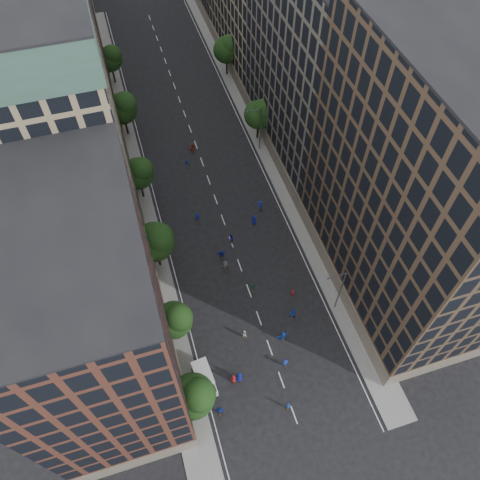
{
  "coord_description": "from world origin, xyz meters",
  "views": [
    {
      "loc": [
        -10.93,
        -13.22,
        58.35
      ],
      "look_at": [
        0.98,
        25.54,
        2.0
      ],
      "focal_mm": 35.0,
      "sensor_mm": 36.0,
      "label": 1
    }
  ],
  "objects": [
    {
      "name": "skater_5",
      "position": [
        2.02,
        9.66,
        0.94
      ],
      "size": [
        1.81,
        0.79,
        1.89
      ],
      "primitive_type": "imported",
      "rotation": [
        0.0,
        0.0,
        3.28
      ],
      "color": "blue",
      "rests_on": "ground"
    },
    {
      "name": "skater_15",
      "position": [
        6.3,
        31.92,
        0.84
      ],
      "size": [
        1.24,
        0.97,
        1.69
      ],
      "primitive_type": "imported",
      "rotation": [
        0.0,
        0.0,
        3.5
      ],
      "color": "#151FAD",
      "rests_on": "ground"
    },
    {
      "name": "bldg_left_b",
      "position": [
        -19.0,
        35.0,
        17.0
      ],
      "size": [
        14.0,
        26.0,
        34.0
      ],
      "primitive_type": "cube",
      "color": "#988663",
      "rests_on": "ground"
    },
    {
      "name": "cargo_van",
      "position": [
        -9.31,
        7.1,
        1.28
      ],
      "size": [
        2.53,
        4.72,
        2.43
      ],
      "rotation": [
        0.0,
        0.0,
        0.09
      ],
      "color": "silver",
      "rests_on": "ground"
    },
    {
      "name": "streetlamp_near",
      "position": [
        10.37,
        12.0,
        5.17
      ],
      "size": [
        2.64,
        0.22,
        9.06
      ],
      "color": "#595B60",
      "rests_on": "ground"
    },
    {
      "name": "tree_left_5",
      "position": [
        -11.02,
        71.86,
        5.68
      ],
      "size": [
        4.8,
        4.8,
        8.33
      ],
      "color": "black",
      "rests_on": "ground"
    },
    {
      "name": "skater_7",
      "position": [
        5.64,
        15.48,
        0.78
      ],
      "size": [
        0.58,
        0.39,
        1.57
      ],
      "primitive_type": "imported",
      "rotation": [
        0.0,
        0.0,
        3.16
      ],
      "color": "#A81C27",
      "rests_on": "ground"
    },
    {
      "name": "skater_4",
      "position": [
        -8.5,
        2.87,
        0.97
      ],
      "size": [
        1.22,
        0.81,
        1.93
      ],
      "primitive_type": "imported",
      "rotation": [
        0.0,
        0.0,
        2.82
      ],
      "color": "#132E9B",
      "rests_on": "ground"
    },
    {
      "name": "tree_right_a",
      "position": [
        11.38,
        47.85,
        5.63
      ],
      "size": [
        5.0,
        5.0,
        8.39
      ],
      "color": "black",
      "rests_on": "ground"
    },
    {
      "name": "skater_3",
      "position": [
        1.04,
        6.19,
        0.76
      ],
      "size": [
        1.06,
        0.72,
        1.52
      ],
      "primitive_type": "imported",
      "rotation": [
        0.0,
        0.0,
        3.31
      ],
      "color": "#1637B4",
      "rests_on": "ground"
    },
    {
      "name": "tree_left_2",
      "position": [
        -10.99,
        25.83,
        6.36
      ],
      "size": [
        5.6,
        5.6,
        9.45
      ],
      "color": "black",
      "rests_on": "ground"
    },
    {
      "name": "skater_10",
      "position": [
        0.48,
        17.93,
        0.82
      ],
      "size": [
        0.99,
        0.46,
        1.65
      ],
      "primitive_type": "imported",
      "rotation": [
        0.0,
        0.0,
        3.21
      ],
      "color": "#1C603B",
      "rests_on": "ground"
    },
    {
      "name": "tree_left_1",
      "position": [
        -11.02,
        13.86,
        5.55
      ],
      "size": [
        4.8,
        4.8,
        8.21
      ],
      "color": "black",
      "rests_on": "ground"
    },
    {
      "name": "tree_left_0",
      "position": [
        -11.01,
        3.85,
        5.96
      ],
      "size": [
        5.2,
        5.2,
        8.83
      ],
      "color": "black",
      "rests_on": "ground"
    },
    {
      "name": "bldg_right_b",
      "position": [
        19.0,
        44.0,
        16.5
      ],
      "size": [
        14.0,
        28.0,
        33.0
      ],
      "primitive_type": "cube",
      "color": "#5D564C",
      "rests_on": "ground"
    },
    {
      "name": "skater_6",
      "position": [
        -5.84,
        6.13,
        0.85
      ],
      "size": [
        0.94,
        0.74,
        1.69
      ],
      "primitive_type": "imported",
      "rotation": [
        0.0,
        0.0,
        2.87
      ],
      "color": "maroon",
      "rests_on": "ground"
    },
    {
      "name": "tree_left_3",
      "position": [
        -11.02,
        39.85,
        5.82
      ],
      "size": [
        5.0,
        5.0,
        8.58
      ],
      "color": "black",
      "rests_on": "ground"
    },
    {
      "name": "bldg_left_c",
      "position": [
        -19.0,
        58.0,
        14.0
      ],
      "size": [
        14.0,
        20.0,
        28.0
      ],
      "primitive_type": "cube",
      "color": "#512A1F",
      "rests_on": "ground"
    },
    {
      "name": "tree_left_4",
      "position": [
        -11.0,
        55.84,
        6.1
      ],
      "size": [
        5.4,
        5.4,
        9.08
      ],
      "color": "black",
      "rests_on": "ground"
    },
    {
      "name": "tree_right_b",
      "position": [
        11.39,
        67.85,
        5.96
      ],
      "size": [
        5.2,
        5.2,
        8.83
      ],
      "color": "black",
      "rests_on": "ground"
    },
    {
      "name": "skater_12",
      "position": [
        4.41,
        29.33,
        0.93
      ],
      "size": [
        1.06,
        0.88,
        1.87
      ],
      "primitive_type": "imported",
      "rotation": [
        0.0,
        0.0,
        3.51
      ],
      "color": "#131D9C",
      "rests_on": "ground"
    },
    {
      "name": "sidewalk_left",
      "position": [
        -12.0,
        47.5,
        0.07
      ],
      "size": [
        4.0,
        105.0,
        0.15
      ],
      "primitive_type": "cube",
      "color": "slate",
      "rests_on": "ground"
    },
    {
      "name": "skater_14",
      "position": [
        -0.05,
        27.07,
        0.8
      ],
      "size": [
        0.94,
        0.84,
        1.6
      ],
      "primitive_type": "imported",
      "rotation": [
        0.0,
        0.0,
        3.49
      ],
      "color": "#1717BE",
      "rests_on": "ground"
    },
    {
      "name": "skater_11",
      "position": [
        -2.13,
        24.7,
        0.78
      ],
      "size": [
        1.47,
        0.57,
        1.55
      ],
      "primitive_type": "imported",
      "rotation": [
        0.0,
        0.0,
        3.07
      ],
      "color": "#13219C",
      "rests_on": "ground"
    },
    {
      "name": "ground",
      "position": [
        0.0,
        40.0,
        0.0
      ],
      "size": [
        240.0,
        240.0,
        0.0
      ],
      "primitive_type": "plane",
      "color": "black",
      "rests_on": "ground"
    },
    {
      "name": "skater_9",
      "position": [
        -2.19,
        22.49,
        0.93
      ],
      "size": [
        1.26,
        0.8,
        1.85
      ],
      "primitive_type": "imported",
      "rotation": [
        0.0,
        0.0,
        3.04
      ],
      "color": "#404145",
      "rests_on": "ground"
    },
    {
      "name": "skater_1",
      "position": [
        -0.49,
        1.0,
        0.78
      ],
      "size": [
        0.65,
        0.53,
        1.55
      ],
      "primitive_type": "imported",
      "rotation": [
        0.0,
        0.0,
        2.82
      ],
      "color": "#133E9C",
      "rests_on": "ground"
    },
    {
      "name": "bldg_left_a",
      "position": [
        -19.0,
        11.0,
        15.0
      ],
      "size": [
        14.0,
        22.0,
        30.0
      ],
      "primitive_type": "cube",
      "color": "#512A1F",
      "rests_on": "ground"
    },
    {
      "name": "streetlamp_far",
      "position": [
        10.37,
        45.0,
        5.17
      ],
      "size": [
        2.64,
        0.22,
        9.06
      ],
      "color": "#595B60",
      "rests_on": "ground"
    },
    {
      "name": "bldg_right_a",
      "position": [
        19.0,
        15.0,
        18.0
      ],
      "size": [
        14.0,
        30.0,
        36.0
      ],
      "primitive_type": "cube",
      "color": "#4D3A29",
      "rests_on": "ground"
    },
    {
      "name": "skater_2",
      "position": [
        4.43,
        12.43,
        0.95
      ],
      "size": [
        1.13,
        1.02,
        1.91
      ],
      "primitive_type": "imported",
      "rotation": [
        0.0,
        0.0,
        2.75
      ],
      "color": "#153EAF",
      "rests_on": "ground"
    },
    {
      "name": "skater_0",
      "position": [
        -5.06,
        6.08,
        0.96
      ],
      "size": [
        1.05,
        0.8,
        1.93
      ],
      "primitive_type": "imported",
      "rotation": [
        0.0,
        0.0,
        3.36
      ],
      "color": "#11188F",
      "rests_on": "ground"
    },
    {
      "name": "sidewalk_right",
      "position": [
        12.0,
        47.5,
        0.07
      ],
      "size": [
        4.0,
        105.0,
        0.15
      ],
      "primitive_type": "cube",
      "color": "slate",
      "rests_on": "ground"
    },
    {
      "name": "skater_13",
      "position": [
        -3.89,
        32.47,
        0.9
      ],
      "size": [
        0.71,
        0.51,
        1.81
      ],
      "primitive_type": "imported",
      "rotation": [
        0.0,
        0.0,
        3.02
      ],
      "color": "#162FBA",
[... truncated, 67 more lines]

